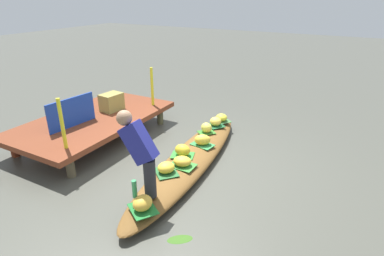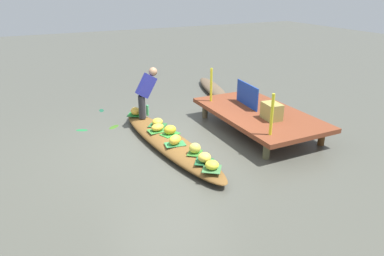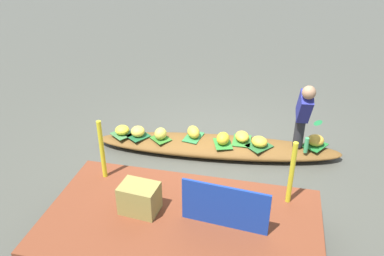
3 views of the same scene
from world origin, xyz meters
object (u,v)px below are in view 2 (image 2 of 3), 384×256
at_px(market_banner, 247,95).
at_px(water_bottle, 147,110).
at_px(banana_bunch_7, 212,165).
at_px(vendor_boat, 168,142).
at_px(moored_boat, 213,89).
at_px(banana_bunch_1, 157,122).
at_px(banana_bunch_5, 204,157).
at_px(banana_bunch_4, 136,111).
at_px(banana_bunch_3, 175,140).
at_px(produce_crate, 272,111).
at_px(banana_bunch_6, 157,127).
at_px(vendor_person, 146,90).
at_px(banana_bunch_2, 170,130).
at_px(banana_bunch_0, 195,148).

bearing_deg(market_banner, water_bottle, -108.61).
relative_size(banana_bunch_7, water_bottle, 0.94).
relative_size(vendor_boat, water_bottle, 15.86).
height_order(moored_boat, banana_bunch_1, banana_bunch_1).
xyz_separation_m(moored_boat, banana_bunch_5, (4.47, -2.69, 0.21)).
distance_m(banana_bunch_4, water_bottle, 0.30).
xyz_separation_m(banana_bunch_3, produce_crate, (0.16, 2.22, 0.30)).
xyz_separation_m(vendor_boat, produce_crate, (0.57, 2.20, 0.52)).
height_order(banana_bunch_6, banana_bunch_7, same).
bearing_deg(banana_bunch_6, banana_bunch_5, 7.55).
relative_size(banana_bunch_7, vendor_person, 0.20).
xyz_separation_m(banana_bunch_2, banana_bunch_3, (0.52, -0.11, -0.00)).
height_order(vendor_person, market_banner, vendor_person).
height_order(vendor_boat, banana_bunch_7, banana_bunch_7).
distance_m(banana_bunch_0, produce_crate, 2.10).
distance_m(vendor_boat, moored_boat, 4.23).
bearing_deg(banana_bunch_4, produce_crate, 48.12).
bearing_deg(banana_bunch_0, banana_bunch_6, -169.88).
bearing_deg(market_banner, moored_boat, 173.13).
bearing_deg(banana_bunch_4, market_banner, 64.95).
xyz_separation_m(banana_bunch_1, market_banner, (0.25, 2.21, 0.41)).
xyz_separation_m(moored_boat, banana_bunch_6, (2.73, -2.92, 0.20)).
xyz_separation_m(banana_bunch_3, banana_bunch_4, (-1.99, -0.17, -0.00)).
bearing_deg(banana_bunch_1, banana_bunch_4, -165.71).
distance_m(banana_bunch_1, banana_bunch_4, 0.92).
relative_size(banana_bunch_7, market_banner, 0.24).
relative_size(moored_boat, produce_crate, 6.20).
distance_m(banana_bunch_4, market_banner, 2.72).
height_order(banana_bunch_7, water_bottle, water_bottle).
distance_m(water_bottle, produce_crate, 2.94).
distance_m(vendor_boat, banana_bunch_6, 0.45).
bearing_deg(banana_bunch_1, banana_bunch_5, 3.34).
bearing_deg(water_bottle, market_banner, 65.87).
height_order(moored_boat, water_bottle, water_bottle).
relative_size(vendor_boat, moored_boat, 1.49).
relative_size(banana_bunch_2, banana_bunch_5, 1.15).
height_order(banana_bunch_0, vendor_person, vendor_person).
bearing_deg(produce_crate, vendor_boat, -104.46).
relative_size(banana_bunch_5, banana_bunch_6, 0.81).
distance_m(vendor_boat, banana_bunch_5, 1.36).
bearing_deg(banana_bunch_3, banana_bunch_1, 177.29).
relative_size(banana_bunch_2, banana_bunch_3, 0.94).
relative_size(banana_bunch_1, water_bottle, 1.03).
distance_m(banana_bunch_1, market_banner, 2.26).
bearing_deg(water_bottle, banana_bunch_7, 1.68).
height_order(banana_bunch_4, market_banner, market_banner).
bearing_deg(moored_boat, market_banner, 0.81).
relative_size(banana_bunch_6, produce_crate, 0.66).
relative_size(banana_bunch_3, produce_crate, 0.65).
xyz_separation_m(vendor_boat, banana_bunch_0, (0.93, 0.16, 0.22)).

